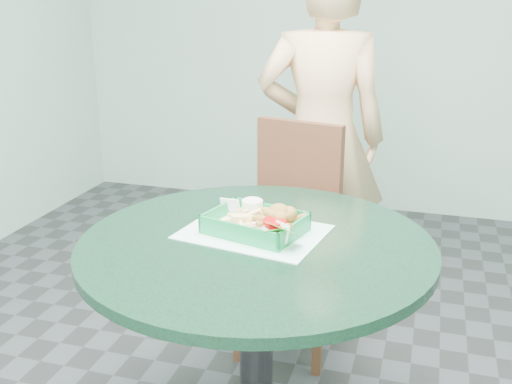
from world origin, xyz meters
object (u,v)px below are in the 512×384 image
(food_basket, at_px, (255,233))
(crab_sandwich, at_px, (279,222))
(sauce_ramekin, at_px, (245,212))
(dining_chair, at_px, (293,222))
(cafe_table, at_px, (256,301))
(diner_person, at_px, (322,129))

(food_basket, distance_m, crab_sandwich, 0.08)
(food_basket, height_order, sauce_ramekin, sauce_ramekin)
(dining_chair, relative_size, food_basket, 3.57)
(cafe_table, bearing_deg, dining_chair, 95.26)
(diner_person, relative_size, sauce_ramekin, 26.65)
(cafe_table, distance_m, sauce_ramekin, 0.26)
(food_basket, bearing_deg, dining_chair, 94.12)
(diner_person, bearing_deg, sauce_ramekin, 75.46)
(dining_chair, bearing_deg, food_basket, -72.47)
(diner_person, distance_m, food_basket, 1.07)
(cafe_table, xyz_separation_m, diner_person, (-0.03, 1.12, 0.26))
(diner_person, xyz_separation_m, sauce_ramekin, (-0.04, -1.00, -0.04))
(crab_sandwich, bearing_deg, sauce_ramekin, 158.59)
(cafe_table, bearing_deg, food_basket, 109.47)
(crab_sandwich, bearing_deg, food_basket, -157.41)
(crab_sandwich, height_order, sauce_ramekin, crab_sandwich)
(sauce_ramekin, bearing_deg, crab_sandwich, -21.41)
(diner_person, relative_size, food_basket, 6.47)
(dining_chair, distance_m, food_basket, 0.75)
(cafe_table, distance_m, food_basket, 0.20)
(food_basket, bearing_deg, sauce_ramekin, 126.99)
(cafe_table, relative_size, dining_chair, 1.06)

